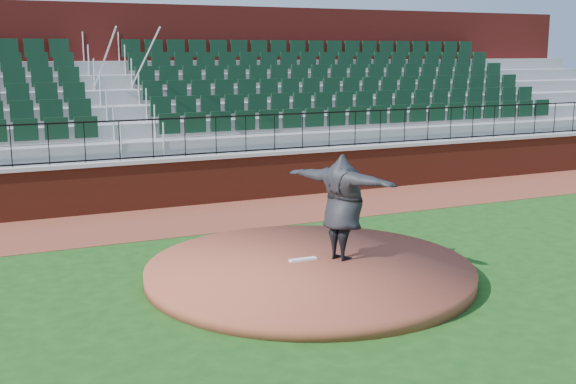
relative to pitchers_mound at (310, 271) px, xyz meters
name	(u,v)px	position (x,y,z in m)	size (l,w,h in m)	color
ground	(323,277)	(0.24, -0.06, -0.12)	(90.00, 90.00, 0.00)	#164213
warning_track	(222,215)	(0.24, 5.34, -0.12)	(34.00, 3.20, 0.01)	brown
field_wall	(202,181)	(0.24, 6.94, 0.47)	(34.00, 0.35, 1.20)	maroon
wall_cap	(201,157)	(0.24, 6.94, 1.12)	(34.00, 0.45, 0.10)	#B7B7B7
wall_railing	(201,137)	(0.24, 6.94, 1.67)	(34.00, 0.05, 1.00)	black
seating_stands	(172,110)	(0.24, 9.67, 2.18)	(34.00, 5.10, 4.60)	gray
concourse_wall	(148,90)	(0.24, 12.47, 2.62)	(34.00, 0.50, 5.50)	maroon
pitchers_mound	(310,271)	(0.00, 0.00, 0.00)	(5.88, 5.88, 0.25)	brown
pitching_rubber	(303,259)	(0.01, 0.28, 0.14)	(0.53, 0.13, 0.04)	white
pitcher	(343,207)	(0.70, 0.08, 1.10)	(2.40, 0.65, 1.95)	black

